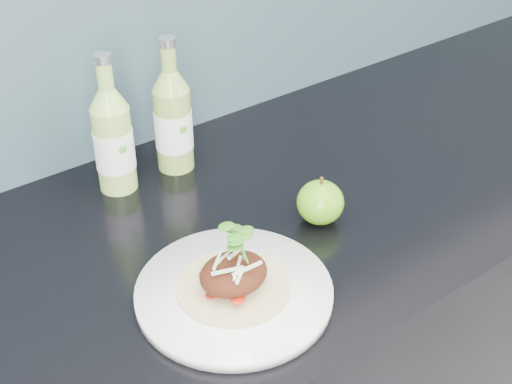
# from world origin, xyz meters

# --- Properties ---
(dinner_plate) EXTENTS (0.33, 0.33, 0.02)m
(dinner_plate) POSITION_xyz_m (-0.07, 1.56, 0.91)
(dinner_plate) COLOR white
(dinner_plate) RESTS_ON kitchen_counter
(pork_taco) EXTENTS (0.15, 0.15, 0.10)m
(pork_taco) POSITION_xyz_m (-0.07, 1.56, 0.94)
(pork_taco) COLOR tan
(pork_taco) RESTS_ON dinner_plate
(green_apple) EXTENTS (0.07, 0.07, 0.08)m
(green_apple) POSITION_xyz_m (0.13, 1.62, 0.93)
(green_apple) COLOR #45890F
(green_apple) RESTS_ON kitchen_counter
(cider_bottle_left) EXTENTS (0.07, 0.07, 0.23)m
(cider_bottle_left) POSITION_xyz_m (-0.07, 1.88, 0.99)
(cider_bottle_left) COLOR #95C552
(cider_bottle_left) RESTS_ON kitchen_counter
(cider_bottle_right) EXTENTS (0.08, 0.08, 0.23)m
(cider_bottle_right) POSITION_xyz_m (0.04, 1.88, 0.99)
(cider_bottle_right) COLOR #83A545
(cider_bottle_right) RESTS_ON kitchen_counter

